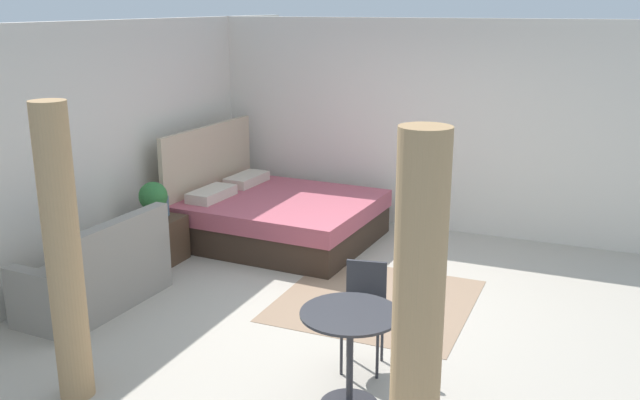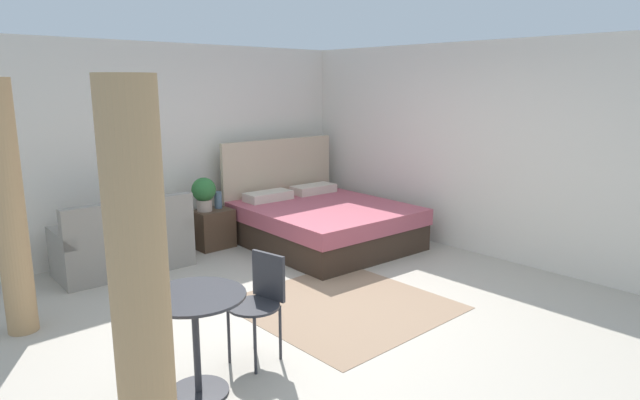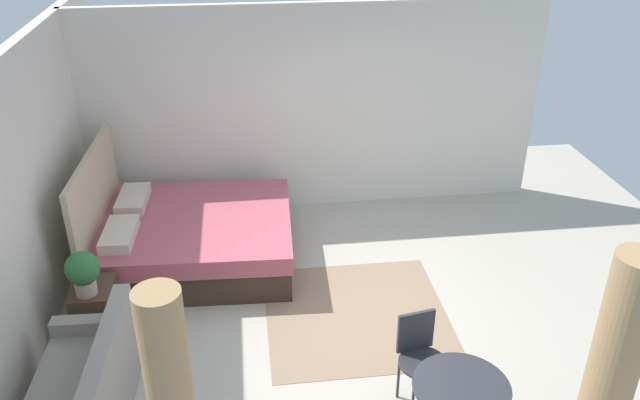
# 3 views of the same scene
# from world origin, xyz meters

# --- Properties ---
(ground_plane) EXTENTS (8.28, 8.88, 0.02)m
(ground_plane) POSITION_xyz_m (0.00, 0.00, -0.01)
(ground_plane) COLOR #B2A899
(wall_back) EXTENTS (8.28, 0.12, 2.66)m
(wall_back) POSITION_xyz_m (0.00, 2.94, 1.33)
(wall_back) COLOR silver
(wall_back) RESTS_ON ground
(wall_right) EXTENTS (0.12, 5.88, 2.66)m
(wall_right) POSITION_xyz_m (2.64, 0.00, 1.33)
(wall_right) COLOR silver
(wall_right) RESTS_ON ground
(area_rug) EXTENTS (1.82, 1.83, 0.01)m
(area_rug) POSITION_xyz_m (0.11, -0.14, 0.00)
(area_rug) COLOR #93755B
(area_rug) RESTS_ON ground
(bed) EXTENTS (1.99, 2.25, 1.35)m
(bed) POSITION_xyz_m (1.37, 1.57, 0.31)
(bed) COLOR #38281E
(bed) RESTS_ON ground
(couch) EXTENTS (1.50, 0.77, 0.88)m
(couch) POSITION_xyz_m (-1.06, 2.28, 0.31)
(couch) COLOR gray
(couch) RESTS_ON ground
(nightstand) EXTENTS (0.49, 0.38, 0.51)m
(nightstand) POSITION_xyz_m (0.19, 2.42, 0.26)
(nightstand) COLOR #473323
(nightstand) RESTS_ON ground
(potted_plant) EXTENTS (0.32, 0.32, 0.44)m
(potted_plant) POSITION_xyz_m (0.09, 2.44, 0.76)
(potted_plant) COLOR tan
(potted_plant) RESTS_ON nightstand
(vase) EXTENTS (0.10, 0.10, 0.22)m
(vase) POSITION_xyz_m (0.31, 2.46, 0.62)
(vase) COLOR slate
(vase) RESTS_ON nightstand
(cafe_chair_near_window) EXTENTS (0.47, 0.47, 0.85)m
(cafe_chair_near_window) POSITION_xyz_m (-1.10, -0.44, 0.52)
(cafe_chair_near_window) COLOR #2D2D33
(cafe_chair_near_window) RESTS_ON ground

